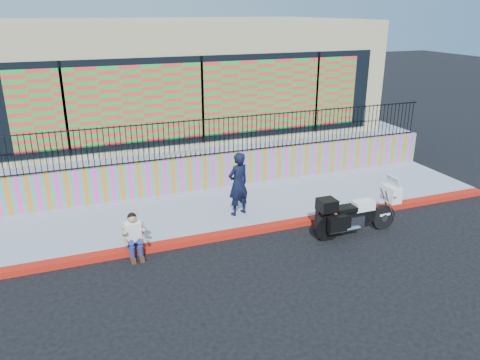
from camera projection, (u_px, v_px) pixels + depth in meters
name	position (u px, v px, depth m)	size (l,w,h in m)	color
ground	(249.00, 233.00, 12.46)	(90.00, 90.00, 0.00)	black
red_curb	(249.00, 231.00, 12.44)	(16.00, 0.30, 0.15)	#B3270C
sidewalk	(229.00, 208.00, 13.89)	(16.00, 3.00, 0.15)	#9095AD
mural_wall	(212.00, 171.00, 15.07)	(16.00, 0.20, 1.10)	#FF43B2
metal_fence	(211.00, 137.00, 14.68)	(15.80, 0.04, 1.20)	black
elevated_platform	(175.00, 136.00, 19.57)	(16.00, 10.00, 1.25)	#9095AD
storefront_building	(173.00, 73.00, 18.48)	(14.00, 8.06, 4.00)	tan
police_motorcycle	(355.00, 212.00, 12.22)	(2.41, 0.79, 1.50)	black
police_officer	(238.00, 184.00, 12.97)	(0.66, 0.44, 1.82)	black
seated_man	(134.00, 240.00, 11.16)	(0.54, 0.71, 1.06)	navy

